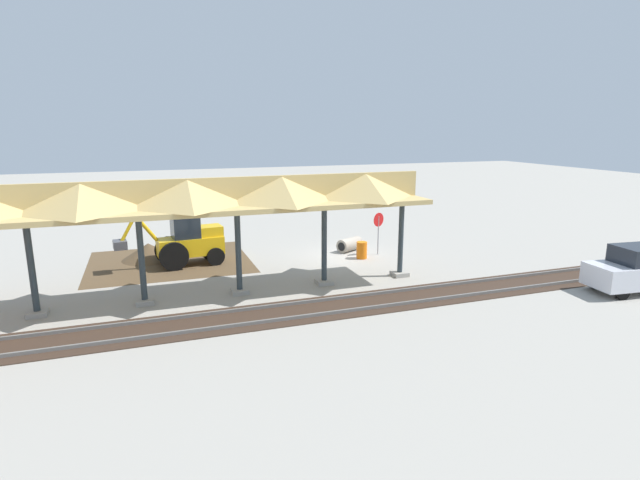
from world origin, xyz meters
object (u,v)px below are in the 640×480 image
(backhoe, at_px, (187,241))
(concrete_pipe, at_px, (350,244))
(stop_sign, at_px, (378,225))
(distant_parked_car, at_px, (639,269))
(traffic_barrel, at_px, (362,250))

(backhoe, relative_size, concrete_pipe, 3.19)
(stop_sign, height_order, distant_parked_car, stop_sign)
(concrete_pipe, bearing_deg, stop_sign, 133.59)
(traffic_barrel, bearing_deg, distant_parked_car, 134.71)
(stop_sign, xyz_separation_m, backhoe, (10.01, -1.29, -0.40))
(stop_sign, height_order, traffic_barrel, stop_sign)
(stop_sign, distance_m, distant_parked_car, 12.10)
(backhoe, bearing_deg, traffic_barrel, 168.46)
(distant_parked_car, height_order, traffic_barrel, distant_parked_car)
(concrete_pipe, bearing_deg, backhoe, -0.42)
(stop_sign, relative_size, backhoe, 0.44)
(stop_sign, bearing_deg, concrete_pipe, -46.41)
(backhoe, distance_m, concrete_pipe, 8.89)
(traffic_barrel, bearing_deg, stop_sign, -156.96)
(traffic_barrel, bearing_deg, backhoe, -11.54)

